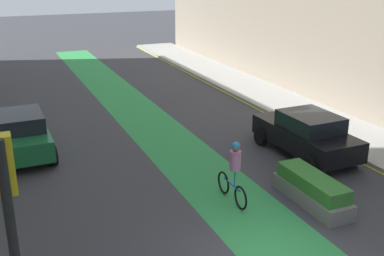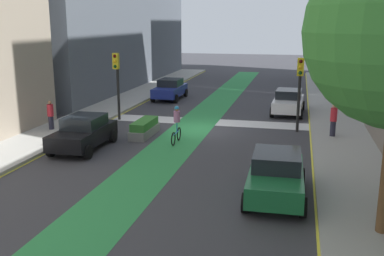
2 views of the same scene
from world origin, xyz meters
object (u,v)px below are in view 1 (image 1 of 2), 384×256
traffic_signal_near_left (9,211)px  car_green_left_far (20,133)px  median_planter (312,190)px  car_black_right_far (306,134)px  cyclist_in_lane (234,171)px

traffic_signal_near_left → car_green_left_far: bearing=86.3°
traffic_signal_near_left → median_planter: bearing=18.8°
car_green_left_far → car_black_right_far: bearing=-23.8°
cyclist_in_lane → car_black_right_far: bearing=27.7°
traffic_signal_near_left → median_planter: (7.90, 2.69, -2.45)m
traffic_signal_near_left → car_green_left_far: size_ratio=0.96×
traffic_signal_near_left → car_black_right_far: (9.88, 5.71, -2.05)m
traffic_signal_near_left → cyclist_in_lane: traffic_signal_near_left is taller
car_black_right_far → cyclist_in_lane: size_ratio=2.28×
traffic_signal_near_left → cyclist_in_lane: bearing=31.6°
car_black_right_far → traffic_signal_near_left: bearing=-150.0°
car_green_left_far → median_planter: car_green_left_far is taller
traffic_signal_near_left → median_planter: size_ratio=1.50×
median_planter → traffic_signal_near_left: bearing=-161.2°
car_black_right_far → cyclist_in_lane: cyclist_in_lane is taller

